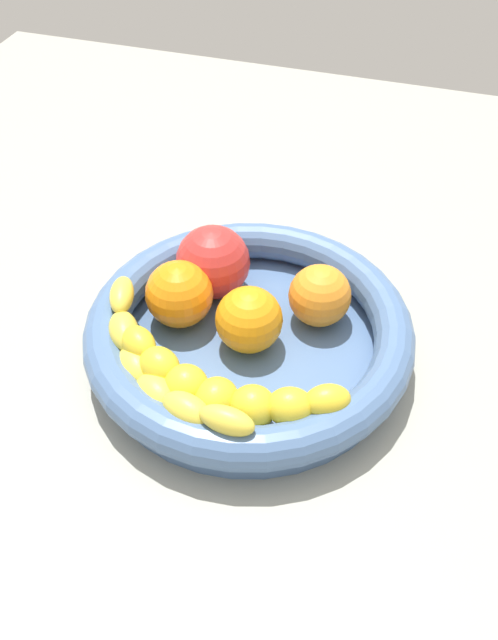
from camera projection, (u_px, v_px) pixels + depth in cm
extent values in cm
cube|color=#99998D|center=(249.00, 366.00, 66.53)|extent=(120.00, 120.00, 3.00)
cylinder|color=#4B6A99|center=(249.00, 349.00, 64.94)|extent=(27.15, 27.15, 1.56)
torus|color=#4B6A99|center=(249.00, 329.00, 63.13)|extent=(29.69, 29.69, 3.63)
ellipsoid|color=yellow|center=(122.00, 295.00, 62.95)|extent=(3.50, 4.98, 2.15)
ellipsoid|color=yellow|center=(124.00, 331.00, 61.09)|extent=(4.62, 5.23, 2.61)
ellipsoid|color=yellow|center=(136.00, 367.00, 59.38)|extent=(5.38, 5.37, 3.07)
ellipsoid|color=yellow|center=(157.00, 395.00, 57.26)|extent=(5.47, 4.98, 3.07)
ellipsoid|color=yellow|center=(187.00, 410.00, 54.82)|extent=(5.12, 3.89, 2.61)
ellipsoid|color=yellow|center=(227.00, 420.00, 52.88)|extent=(4.70, 2.53, 2.15)
ellipsoid|color=yellow|center=(138.00, 343.00, 59.73)|extent=(4.67, 4.45, 2.71)
ellipsoid|color=yellow|center=(159.00, 366.00, 58.44)|extent=(4.82, 4.54, 3.20)
ellipsoid|color=yellow|center=(186.00, 386.00, 57.44)|extent=(4.64, 4.56, 3.68)
ellipsoid|color=yellow|center=(218.00, 402.00, 56.77)|extent=(4.13, 4.46, 4.17)
ellipsoid|color=yellow|center=(253.00, 407.00, 55.87)|extent=(4.17, 4.07, 3.68)
ellipsoid|color=yellow|center=(290.00, 407.00, 55.35)|extent=(4.57, 4.16, 3.20)
ellipsoid|color=yellow|center=(327.00, 401.00, 55.23)|extent=(4.63, 4.16, 2.71)
sphere|color=orange|center=(248.00, 317.00, 62.51)|extent=(6.07, 6.07, 6.07)
sphere|color=orange|center=(320.00, 296.00, 64.73)|extent=(5.84, 5.84, 5.84)
sphere|color=orange|center=(179.00, 294.00, 64.52)|extent=(6.32, 6.32, 6.32)
sphere|color=red|center=(213.00, 262.00, 67.16)|extent=(7.17, 7.17, 7.17)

